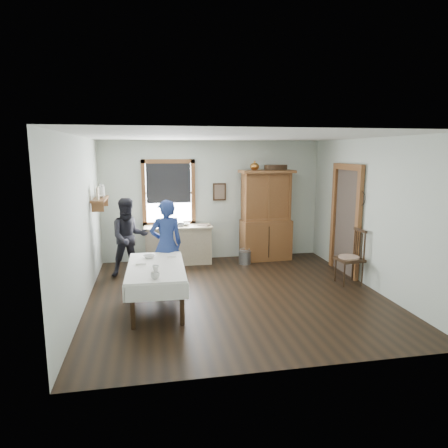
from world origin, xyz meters
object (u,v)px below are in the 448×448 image
(pail, at_px, (245,257))
(spindle_chair, at_px, (349,257))
(dining_table, at_px, (156,286))
(china_hutch, at_px, (266,215))
(work_counter, at_px, (178,245))
(woman_blue, at_px, (166,248))
(wicker_basket, at_px, (254,258))
(figure_dark, at_px, (129,240))

(pail, bearing_deg, spindle_chair, -46.27)
(spindle_chair, bearing_deg, dining_table, -176.22)
(china_hutch, bearing_deg, pail, -154.43)
(work_counter, height_order, china_hutch, china_hutch)
(work_counter, height_order, woman_blue, woman_blue)
(work_counter, xyz_separation_m, dining_table, (-0.54, -2.51, -0.08))
(pail, distance_m, wicker_basket, 0.30)
(dining_table, bearing_deg, china_hutch, 44.39)
(work_counter, bearing_deg, dining_table, -101.34)
(china_hutch, relative_size, figure_dark, 1.42)
(spindle_chair, relative_size, pail, 3.65)
(figure_dark, bearing_deg, woman_blue, -65.93)
(work_counter, relative_size, woman_blue, 0.98)
(spindle_chair, height_order, woman_blue, woman_blue)
(pail, distance_m, woman_blue, 2.25)
(china_hutch, bearing_deg, dining_table, -138.32)
(figure_dark, bearing_deg, spindle_chair, -31.67)
(pail, bearing_deg, woman_blue, -144.34)
(spindle_chair, xyz_separation_m, wicker_basket, (-1.35, 1.83, -0.44))
(work_counter, bearing_deg, china_hutch, 0.04)
(work_counter, relative_size, figure_dark, 1.02)
(china_hutch, xyz_separation_m, figure_dark, (-3.02, -0.68, -0.30))
(china_hutch, height_order, pail, china_hutch)
(dining_table, relative_size, pail, 5.99)
(pail, bearing_deg, figure_dark, -171.33)
(dining_table, distance_m, pail, 2.95)
(spindle_chair, relative_size, figure_dark, 0.73)
(work_counter, distance_m, dining_table, 2.57)
(spindle_chair, relative_size, wicker_basket, 3.47)
(wicker_basket, relative_size, woman_blue, 0.20)
(work_counter, height_order, wicker_basket, work_counter)
(work_counter, distance_m, spindle_chair, 3.64)
(china_hutch, relative_size, spindle_chair, 1.95)
(woman_blue, height_order, figure_dark, woman_blue)
(dining_table, bearing_deg, figure_dark, 105.04)
(work_counter, distance_m, wicker_basket, 1.73)
(dining_table, distance_m, spindle_chair, 3.62)
(china_hutch, distance_m, pail, 1.09)
(work_counter, xyz_separation_m, wicker_basket, (1.69, -0.17, -0.33))
(woman_blue, bearing_deg, wicker_basket, -155.24)
(woman_blue, bearing_deg, work_counter, -111.98)
(wicker_basket, height_order, woman_blue, woman_blue)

